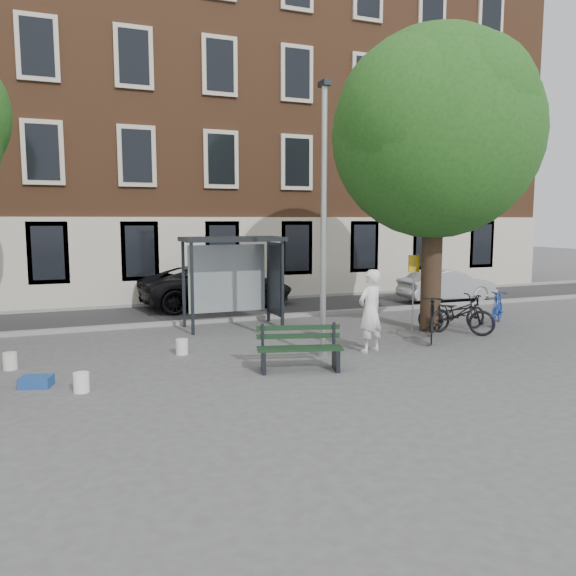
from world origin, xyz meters
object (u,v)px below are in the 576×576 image
(bike_b, at_px, (497,308))
(bike_d, at_px, (432,319))
(notice_sign, at_px, (414,274))
(lamppost, at_px, (324,234))
(painter, at_px, (370,311))
(bench, at_px, (300,350))
(car_silver, at_px, (447,285))
(bike_a, at_px, (458,313))
(car_dark, at_px, (218,286))
(bike_c, at_px, (456,314))
(bus_shelter, at_px, (245,261))

(bike_b, height_order, bike_d, bike_d)
(bike_d, distance_m, notice_sign, 1.72)
(lamppost, height_order, painter, lamppost)
(bench, xyz_separation_m, car_silver, (9.01, 7.05, 0.20))
(bench, distance_m, car_silver, 11.44)
(lamppost, xyz_separation_m, bike_b, (6.50, 1.65, -2.29))
(bench, xyz_separation_m, bike_a, (5.76, 2.26, 0.09))
(painter, height_order, car_silver, painter)
(lamppost, distance_m, car_dark, 8.28)
(bike_d, bearing_deg, painter, 49.49)
(bike_a, distance_m, notice_sign, 1.67)
(bike_b, xyz_separation_m, car_silver, (1.53, 4.42, 0.13))
(bike_b, height_order, bike_c, bike_c)
(bike_a, xyz_separation_m, bike_b, (1.72, 0.36, -0.02))
(bike_b, relative_size, bike_c, 0.79)
(lamppost, distance_m, bike_a, 5.45)
(bike_b, relative_size, notice_sign, 0.76)
(bike_a, bearing_deg, notice_sign, 63.11)
(painter, bearing_deg, bus_shelter, -85.98)
(bike_a, xyz_separation_m, bike_c, (-0.35, -0.37, 0.03))
(bike_a, relative_size, car_silver, 0.51)
(bike_a, relative_size, notice_sign, 0.90)
(car_dark, distance_m, notice_sign, 7.48)
(painter, relative_size, bike_b, 1.20)
(painter, height_order, notice_sign, notice_sign)
(bike_c, bearing_deg, bike_a, 2.92)
(bus_shelter, xyz_separation_m, bike_c, (5.04, -3.19, -1.38))
(bus_shelter, xyz_separation_m, car_dark, (0.17, 3.91, -1.16))
(car_dark, relative_size, car_silver, 1.46)
(painter, bearing_deg, bike_d, 173.82)
(lamppost, bearing_deg, car_dark, 93.12)
(painter, xyz_separation_m, bike_b, (5.30, 1.71, -0.49))
(bus_shelter, bearing_deg, car_dark, 87.49)
(notice_sign, bearing_deg, bike_c, -50.44)
(car_silver, distance_m, notice_sign, 6.23)
(bike_d, bearing_deg, bike_a, -113.86)
(notice_sign, bearing_deg, car_dark, 119.39)
(car_dark, height_order, car_silver, car_dark)
(bike_c, relative_size, car_silver, 0.55)
(lamppost, height_order, bike_b, lamppost)
(lamppost, bearing_deg, bike_b, 14.26)
(bike_a, distance_m, bike_c, 0.51)
(painter, bearing_deg, bike_c, 177.33)
(car_silver, bearing_deg, bus_shelter, 102.95)
(bike_a, relative_size, bike_c, 0.94)
(painter, xyz_separation_m, bike_a, (3.58, 1.35, -0.48))
(car_silver, bearing_deg, bench, 128.14)
(car_silver, relative_size, notice_sign, 1.76)
(bike_a, height_order, car_silver, car_silver)
(notice_sign, bearing_deg, bike_b, -6.26)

